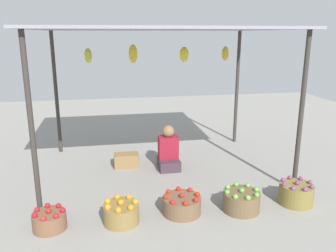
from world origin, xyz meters
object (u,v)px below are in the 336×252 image
object	(u,v)px
basket_red_apples	(49,220)
basket_green_apples	(241,201)
basket_red_tomatoes	(182,205)
basket_purple_onions	(296,194)
vendor_person	(168,152)
wooden_crate_stacked_rear	(126,160)
wooden_crate_near_vendor	(128,159)
basket_oranges	(121,213)

from	to	relation	value
basket_red_apples	basket_green_apples	world-z (taller)	basket_green_apples
basket_red_tomatoes	basket_purple_onions	world-z (taller)	basket_purple_onions
basket_purple_onions	vendor_person	bearing A→B (deg)	133.07
vendor_person	basket_purple_onions	size ratio (longest dim) A/B	1.66
wooden_crate_stacked_rear	basket_red_apples	bearing A→B (deg)	-119.28
vendor_person	basket_red_apples	bearing A→B (deg)	-136.93
basket_purple_onions	wooden_crate_stacked_rear	size ratio (longest dim) A/B	1.14
basket_red_apples	basket_purple_onions	xyz separation A→B (m)	(3.31, 0.05, 0.03)
basket_red_apples	basket_green_apples	distance (m)	2.48
basket_green_apples	wooden_crate_near_vendor	distance (m)	2.40
basket_oranges	vendor_person	bearing A→B (deg)	61.37
vendor_person	basket_red_tomatoes	xyz separation A→B (m)	(-0.12, -1.60, -0.18)
basket_purple_onions	wooden_crate_near_vendor	size ratio (longest dim) A/B	1.18
basket_oranges	basket_purple_onions	size ratio (longest dim) A/B	0.96
vendor_person	basket_red_tomatoes	bearing A→B (deg)	-94.28
basket_red_tomatoes	wooden_crate_stacked_rear	distance (m)	1.90
basket_red_tomatoes	basket_green_apples	xyz separation A→B (m)	(0.80, -0.07, 0.02)
basket_oranges	basket_red_tomatoes	bearing A→B (deg)	6.53
basket_red_apples	vendor_person	bearing A→B (deg)	43.07
basket_oranges	basket_red_apples	bearing A→B (deg)	179.13
basket_oranges	wooden_crate_near_vendor	distance (m)	1.99
basket_green_apples	wooden_crate_stacked_rear	bearing A→B (deg)	127.24
basket_oranges	wooden_crate_stacked_rear	bearing A→B (deg)	84.48
vendor_person	wooden_crate_stacked_rear	distance (m)	0.79
wooden_crate_near_vendor	wooden_crate_stacked_rear	distance (m)	0.10
wooden_crate_stacked_rear	basket_green_apples	bearing A→B (deg)	-52.76
vendor_person	basket_purple_onions	world-z (taller)	vendor_person
vendor_person	basket_oranges	world-z (taller)	vendor_person
vendor_person	wooden_crate_near_vendor	bearing A→B (deg)	157.30
basket_red_tomatoes	wooden_crate_stacked_rear	size ratio (longest dim) A/B	1.25
basket_purple_onions	wooden_crate_near_vendor	bearing A→B (deg)	139.18
basket_red_tomatoes	basket_green_apples	size ratio (longest dim) A/B	1.03
basket_oranges	basket_green_apples	world-z (taller)	basket_green_apples
vendor_person	basket_green_apples	bearing A→B (deg)	-67.68
vendor_person	wooden_crate_stacked_rear	world-z (taller)	vendor_person
basket_red_apples	wooden_crate_stacked_rear	size ratio (longest dim) A/B	0.99
wooden_crate_near_vendor	basket_red_apples	bearing A→B (deg)	-119.02
basket_purple_onions	wooden_crate_stacked_rear	xyz separation A→B (m)	(-2.25, 1.82, -0.03)
basket_red_apples	basket_purple_onions	size ratio (longest dim) A/B	0.87
vendor_person	wooden_crate_near_vendor	world-z (taller)	vendor_person
basket_red_apples	basket_green_apples	xyz separation A→B (m)	(2.48, 0.01, 0.02)
vendor_person	wooden_crate_near_vendor	size ratio (longest dim) A/B	1.96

